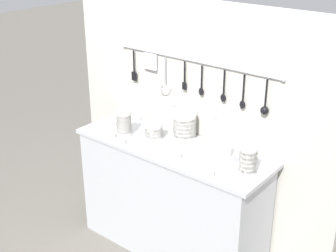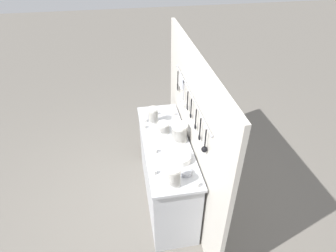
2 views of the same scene
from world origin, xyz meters
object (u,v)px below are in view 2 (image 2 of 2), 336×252
steel_mixing_bowl (186,172)px  cup_front_left (174,114)px  bowl_stack_back_corner (174,177)px  plate_stack (180,158)px  bowl_stack_nested_right (164,128)px  cup_back_right (145,120)px  bowl_stack_wide_centre (179,133)px  cup_front_right (154,172)px  bowl_stack_short_front (153,115)px  cup_by_caddy (156,113)px  cup_beside_plates (144,126)px  cup_edge_far (197,184)px  cup_centre (155,151)px

steel_mixing_bowl → cup_front_left: cup_front_left is taller
bowl_stack_back_corner → plate_stack: bowl_stack_back_corner is taller
bowl_stack_nested_right → cup_back_right: (-0.25, -0.19, -0.04)m
bowl_stack_wide_centre → cup_front_right: bowl_stack_wide_centre is taller
bowl_stack_back_corner → bowl_stack_short_front: (-1.02, -0.06, -0.00)m
cup_back_right → cup_by_caddy: 0.21m
cup_front_right → bowl_stack_back_corner: bearing=43.1°
cup_beside_plates → cup_by_caddy: 0.32m
bowl_stack_back_corner → cup_front_right: bearing=-136.9°
cup_back_right → cup_front_right: bearing=-0.4°
bowl_stack_back_corner → cup_edge_far: bowl_stack_back_corner is taller
plate_stack → cup_front_left: bearing=173.8°
plate_stack → cup_edge_far: size_ratio=4.63×
steel_mixing_bowl → bowl_stack_back_corner: bearing=-50.4°
cup_back_right → cup_front_left: 0.37m
cup_centre → cup_edge_far: bearing=30.3°
bowl_stack_wide_centre → cup_centre: size_ratio=4.53×
bowl_stack_nested_right → cup_front_right: bowl_stack_nested_right is taller
plate_stack → bowl_stack_nested_right: bearing=-169.8°
bowl_stack_back_corner → cup_front_left: bearing=169.3°
cup_beside_plates → cup_by_caddy: same height
steel_mixing_bowl → cup_by_caddy: (-1.07, -0.13, 0.00)m
bowl_stack_back_corner → cup_beside_plates: (-0.92, -0.18, -0.08)m
bowl_stack_wide_centre → cup_front_left: size_ratio=4.53×
bowl_stack_back_corner → bowl_stack_wide_centre: size_ratio=1.01×
plate_stack → cup_front_right: size_ratio=4.63×
bowl_stack_back_corner → bowl_stack_short_front: 1.02m
cup_centre → bowl_stack_nested_right: bearing=156.9°
cup_front_left → cup_edge_far: bearing=-0.6°
cup_by_caddy → cup_beside_plates: bearing=-34.1°
bowl_stack_wide_centre → bowl_stack_short_front: size_ratio=1.03×
bowl_stack_short_front → steel_mixing_bowl: (0.91, 0.19, -0.08)m
cup_edge_far → cup_front_left: 1.18m
bowl_stack_back_corner → cup_by_caddy: (-1.19, 0.00, -0.08)m
cup_centre → bowl_stack_wide_centre: bearing=118.9°
cup_back_right → cup_centre: size_ratio=1.00×
cup_beside_plates → bowl_stack_nested_right: bearing=61.2°
cup_edge_far → bowl_stack_back_corner: bearing=-104.8°
cup_front_right → cup_edge_far: bearing=58.2°
cup_front_left → cup_beside_plates: bearing=-62.1°
bowl_stack_short_front → bowl_stack_nested_right: bowl_stack_short_front is taller
bowl_stack_short_front → cup_front_right: 0.86m
bowl_stack_nested_right → cup_by_caddy: bearing=-175.6°
plate_stack → cup_edge_far: (0.36, 0.08, -0.01)m
cup_by_caddy → bowl_stack_short_front: bearing=-19.6°
cup_back_right → cup_beside_plates: bearing=-11.1°
cup_front_right → cup_back_right: bearing=179.6°
bowl_stack_short_front → cup_edge_far: size_ratio=4.40×
steel_mixing_bowl → cup_front_right: cup_front_right is taller
cup_beside_plates → cup_front_left: 0.44m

